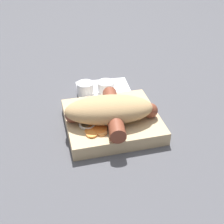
{
  "coord_description": "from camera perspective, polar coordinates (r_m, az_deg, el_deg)",
  "views": [
    {
      "loc": [
        0.14,
        0.57,
        0.44
      ],
      "look_at": [
        0.0,
        0.0,
        0.04
      ],
      "focal_mm": 50.0,
      "sensor_mm": 36.0,
      "label": 1
    }
  ],
  "objects": [
    {
      "name": "condiment_cup_near",
      "position": [
        0.86,
        -1.14,
        4.49
      ],
      "size": [
        0.05,
        0.05,
        0.03
      ],
      "color": "silver",
      "rests_on": "ground_plane"
    },
    {
      "name": "condiment_cup_far",
      "position": [
        0.85,
        -4.88,
        4.28
      ],
      "size": [
        0.05,
        0.05,
        0.03
      ],
      "color": "silver",
      "rests_on": "ground_plane"
    },
    {
      "name": "food_tray",
      "position": [
        0.72,
        0.0,
        -1.67
      ],
      "size": [
        0.21,
        0.19,
        0.03
      ],
      "color": "tan",
      "rests_on": "ground_plane"
    },
    {
      "name": "bread_roll",
      "position": [
        0.69,
        -0.53,
        0.46
      ],
      "size": [
        0.21,
        0.11,
        0.06
      ],
      "color": "tan",
      "rests_on": "food_tray"
    },
    {
      "name": "sausage",
      "position": [
        0.69,
        -0.03,
        -0.17
      ],
      "size": [
        0.21,
        0.18,
        0.03
      ],
      "color": "brown",
      "rests_on": "food_tray"
    },
    {
      "name": "ground_plane",
      "position": [
        0.73,
        0.0,
        -2.65
      ],
      "size": [
        3.0,
        3.0,
        0.0
      ],
      "primitive_type": "plane",
      "color": "#4C4C51"
    },
    {
      "name": "pickled_veggies",
      "position": [
        0.67,
        -3.46,
        -2.91
      ],
      "size": [
        0.06,
        0.07,
        0.01
      ],
      "color": "orange",
      "rests_on": "food_tray"
    },
    {
      "name": "napkin",
      "position": [
        0.86,
        -1.36,
        3.67
      ],
      "size": [
        0.15,
        0.15,
        0.0
      ],
      "color": "white",
      "rests_on": "ground_plane"
    }
  ]
}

